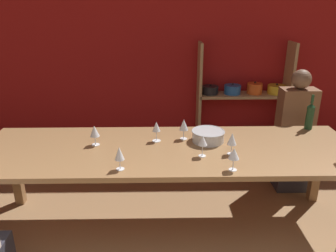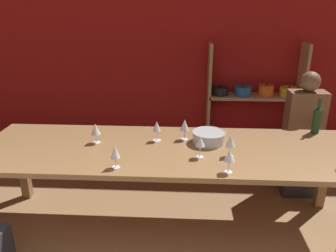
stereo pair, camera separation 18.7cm
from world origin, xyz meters
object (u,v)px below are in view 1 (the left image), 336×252
(wine_glass_red_a, at_px, (203,141))
(person_far_a, at_px, (292,143))
(mixing_bowl, at_px, (208,135))
(wine_glass_white_b, at_px, (232,139))
(wine_glass_white_a, at_px, (119,154))
(wine_glass_red_d, at_px, (234,154))
(wine_glass_white_c, at_px, (184,125))
(dining_table, at_px, (168,156))
(wine_bottle_green, at_px, (310,116))
(wine_glass_red_c, at_px, (95,132))
(shelf_unit, at_px, (242,111))
(wine_glass_empty_b, at_px, (156,127))

(wine_glass_red_a, bearing_deg, person_far_a, 39.77)
(mixing_bowl, bearing_deg, wine_glass_white_b, -60.22)
(mixing_bowl, distance_m, wine_glass_white_a, 0.84)
(mixing_bowl, bearing_deg, wine_glass_red_a, -106.06)
(wine_glass_red_d, height_order, wine_glass_white_c, wine_glass_white_c)
(dining_table, distance_m, wine_glass_red_a, 0.36)
(dining_table, bearing_deg, wine_glass_red_a, -31.15)
(wine_bottle_green, distance_m, wine_glass_white_b, 0.97)
(wine_glass_red_c, bearing_deg, wine_glass_red_a, -14.82)
(wine_glass_red_a, bearing_deg, mixing_bowl, 73.94)
(wine_glass_red_c, relative_size, wine_glass_red_d, 1.02)
(wine_glass_red_d, bearing_deg, wine_bottle_green, 42.18)
(wine_glass_red_a, distance_m, wine_glass_white_b, 0.23)
(wine_glass_white_a, bearing_deg, wine_glass_white_c, 48.13)
(shelf_unit, bearing_deg, person_far_a, -73.87)
(dining_table, distance_m, wine_glass_white_c, 0.30)
(wine_glass_white_a, relative_size, wine_glass_white_c, 0.95)
(shelf_unit, relative_size, dining_table, 0.46)
(wine_glass_white_a, height_order, wine_glass_white_b, wine_glass_white_b)
(dining_table, relative_size, wine_glass_red_a, 18.28)
(wine_glass_white_a, xyz_separation_m, wine_glass_white_b, (0.82, 0.23, 0.00))
(shelf_unit, height_order, wine_bottle_green, shelf_unit)
(shelf_unit, height_order, wine_glass_empty_b, shelf_unit)
(dining_table, bearing_deg, wine_glass_red_c, 173.23)
(wine_bottle_green, bearing_deg, shelf_unit, 101.56)
(wine_glass_white_a, relative_size, wine_glass_red_d, 1.03)
(shelf_unit, bearing_deg, dining_table, -120.48)
(dining_table, bearing_deg, wine_glass_white_a, -134.27)
(person_far_a, bearing_deg, shelf_unit, -73.87)
(wine_glass_white_a, distance_m, person_far_a, 2.02)
(wine_glass_white_b, height_order, wine_glass_red_c, wine_glass_white_b)
(dining_table, distance_m, person_far_a, 1.52)
(mixing_bowl, xyz_separation_m, wine_glass_white_b, (0.14, -0.25, 0.07))
(shelf_unit, distance_m, wine_glass_white_b, 1.98)
(mixing_bowl, height_order, wine_glass_red_a, wine_glass_red_a)
(wine_glass_white_a, height_order, person_far_a, person_far_a)
(mixing_bowl, relative_size, wine_glass_red_a, 1.67)
(wine_bottle_green, relative_size, wine_glass_white_b, 1.86)
(wine_bottle_green, bearing_deg, wine_glass_white_c, -169.38)
(mixing_bowl, distance_m, wine_glass_red_a, 0.30)
(dining_table, height_order, mixing_bowl, mixing_bowl)
(dining_table, relative_size, wine_bottle_green, 9.42)
(wine_glass_red_c, xyz_separation_m, wine_glass_red_d, (1.04, -0.45, 0.00))
(wine_glass_white_c, bearing_deg, wine_glass_red_c, -171.35)
(wine_glass_red_a, distance_m, wine_glass_red_d, 0.29)
(wine_glass_red_d, xyz_separation_m, wine_glass_white_c, (-0.31, 0.56, 0.00))
(mixing_bowl, xyz_separation_m, wine_glass_empty_b, (-0.43, 0.01, 0.07))
(mixing_bowl, distance_m, wine_glass_red_d, 0.52)
(wine_glass_red_a, relative_size, wine_glass_white_c, 0.93)
(shelf_unit, xyz_separation_m, wine_glass_white_b, (-0.54, -1.86, 0.38))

